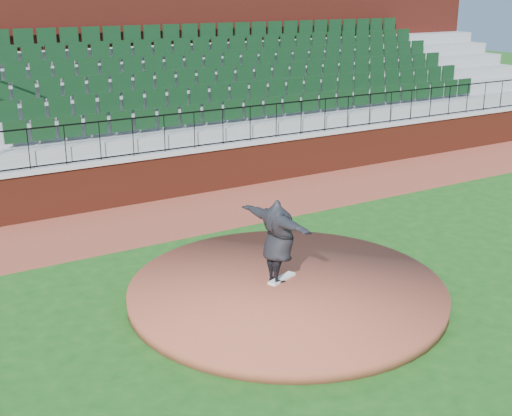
{
  "coord_description": "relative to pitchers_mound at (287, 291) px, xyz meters",
  "views": [
    {
      "loc": [
        -6.73,
        -9.6,
        5.54
      ],
      "look_at": [
        0.0,
        1.5,
        1.3
      ],
      "focal_mm": 47.4,
      "sensor_mm": 36.0,
      "label": 1
    }
  ],
  "objects": [
    {
      "name": "seating_stands",
      "position": [
        0.24,
        9.74,
        2.18
      ],
      "size": [
        34.0,
        5.1,
        4.6
      ],
      "primitive_type": null,
      "color": "gray",
      "rests_on": "ground"
    },
    {
      "name": "pitcher",
      "position": [
        -0.06,
        0.23,
        0.94
      ],
      "size": [
        0.71,
        2.04,
        1.62
      ],
      "primitive_type": "imported",
      "rotation": [
        0.0,
        0.0,
        1.66
      ],
      "color": "black",
      "rests_on": "pitchers_mound"
    },
    {
      "name": "ground",
      "position": [
        0.24,
        0.02,
        -0.12
      ],
      "size": [
        90.0,
        90.0,
        0.0
      ],
      "primitive_type": "plane",
      "color": "#184C15",
      "rests_on": "ground"
    },
    {
      "name": "wall_cap",
      "position": [
        0.24,
        7.02,
        1.12
      ],
      "size": [
        34.0,
        0.45,
        0.1
      ],
      "primitive_type": "cube",
      "color": "#B7B7B7",
      "rests_on": "field_wall"
    },
    {
      "name": "concourse_wall",
      "position": [
        0.24,
        12.54,
        2.62
      ],
      "size": [
        34.0,
        0.5,
        5.5
      ],
      "primitive_type": "cube",
      "color": "maroon",
      "rests_on": "ground"
    },
    {
      "name": "wall_railing",
      "position": [
        0.24,
        7.02,
        1.67
      ],
      "size": [
        34.0,
        0.05,
        1.0
      ],
      "primitive_type": null,
      "color": "black",
      "rests_on": "wall_cap"
    },
    {
      "name": "warning_track",
      "position": [
        0.24,
        5.42,
        -0.12
      ],
      "size": [
        34.0,
        3.2,
        0.01
      ],
      "primitive_type": "cube",
      "color": "brown",
      "rests_on": "ground"
    },
    {
      "name": "pitching_rubber",
      "position": [
        0.05,
        0.25,
        0.15
      ],
      "size": [
        0.69,
        0.39,
        0.04
      ],
      "primitive_type": "cube",
      "rotation": [
        0.0,
        0.0,
        0.35
      ],
      "color": "white",
      "rests_on": "pitchers_mound"
    },
    {
      "name": "pitchers_mound",
      "position": [
        0.0,
        0.0,
        0.0
      ],
      "size": [
        5.93,
        5.93,
        0.25
      ],
      "primitive_type": "cylinder",
      "color": "brown",
      "rests_on": "ground"
    },
    {
      "name": "field_wall",
      "position": [
        0.24,
        7.02,
        0.47
      ],
      "size": [
        34.0,
        0.35,
        1.2
      ],
      "primitive_type": "cube",
      "color": "maroon",
      "rests_on": "ground"
    }
  ]
}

